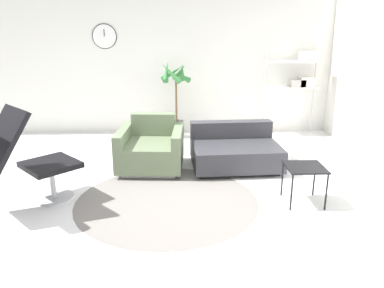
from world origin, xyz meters
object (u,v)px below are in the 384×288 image
object	(u,v)px
armchair_red	(151,149)
side_table	(305,170)
shelf_unit	(301,74)
lounge_chair	(12,147)
potted_plant	(176,100)
couch_low	(235,152)

from	to	relation	value
armchair_red	side_table	world-z (taller)	armchair_red
side_table	shelf_unit	world-z (taller)	shelf_unit
lounge_chair	potted_plant	bearing A→B (deg)	105.66
potted_plant	lounge_chair	bearing A→B (deg)	-120.76
armchair_red	shelf_unit	size ratio (longest dim) A/B	0.57
side_table	potted_plant	size ratio (longest dim) A/B	0.32
armchair_red	potted_plant	xyz separation A→B (m)	(0.33, 1.56, 0.41)
couch_low	potted_plant	distance (m)	1.81
armchair_red	couch_low	bearing A→B (deg)	-175.64
lounge_chair	shelf_unit	xyz separation A→B (m)	(3.88, 2.90, 0.40)
side_table	couch_low	bearing A→B (deg)	116.80
armchair_red	side_table	bearing A→B (deg)	149.90
lounge_chair	side_table	bearing A→B (deg)	47.62
potted_plant	side_table	bearing A→B (deg)	-62.24
couch_low	potted_plant	xyz separation A→B (m)	(-0.84, 1.54, 0.46)
armchair_red	potted_plant	distance (m)	1.65
side_table	shelf_unit	distance (m)	3.03
couch_low	side_table	distance (m)	1.34
couch_low	shelf_unit	bearing A→B (deg)	-133.25
armchair_red	shelf_unit	xyz separation A→B (m)	(2.55, 1.67, 0.84)
potted_plant	shelf_unit	bearing A→B (deg)	2.83
armchair_red	couch_low	world-z (taller)	armchair_red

